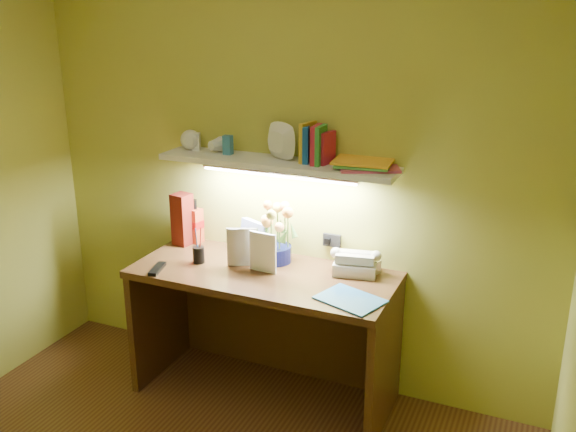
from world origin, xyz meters
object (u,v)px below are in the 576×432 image
(desk, at_px, (264,335))
(whisky_bottle, at_px, (195,221))
(desk_clock, at_px, (374,266))
(telephone, at_px, (356,261))
(flower_bouquet, at_px, (275,234))

(desk, height_order, whisky_bottle, whisky_bottle)
(desk, relative_size, desk_clock, 19.57)
(telephone, xyz_separation_m, desk_clock, (0.09, 0.05, -0.03))
(telephone, bearing_deg, desk, -169.40)
(telephone, distance_m, desk_clock, 0.10)
(desk_clock, height_order, whisky_bottle, whisky_bottle)
(telephone, bearing_deg, whisky_bottle, 165.55)
(flower_bouquet, bearing_deg, desk_clock, 7.57)
(flower_bouquet, distance_m, whisky_bottle, 0.56)
(desk_clock, xyz_separation_m, whisky_bottle, (-1.09, 0.01, 0.10))
(desk, relative_size, flower_bouquet, 4.42)
(telephone, xyz_separation_m, whisky_bottle, (-1.01, 0.06, 0.07))
(desk_clock, bearing_deg, whisky_bottle, -158.01)
(desk, bearing_deg, desk_clock, 23.09)
(telephone, distance_m, whisky_bottle, 1.01)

